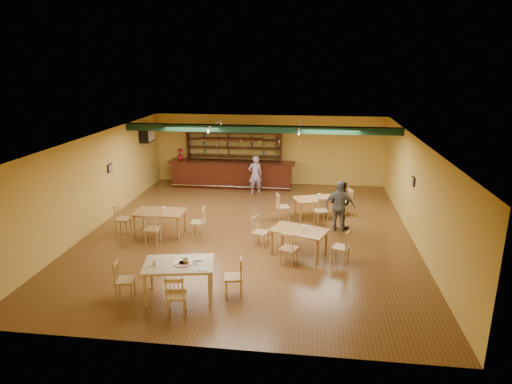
# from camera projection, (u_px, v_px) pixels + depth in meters

# --- Properties ---
(floor) EXTENTS (12.00, 12.00, 0.00)m
(floor) POSITION_uv_depth(u_px,v_px,m) (250.00, 232.00, 14.14)
(floor) COLOR brown
(floor) RESTS_ON ground
(ceiling_beam) EXTENTS (10.00, 0.30, 0.25)m
(ceiling_beam) POSITION_uv_depth(u_px,v_px,m) (260.00, 129.00, 15.99)
(ceiling_beam) COLOR black
(ceiling_beam) RESTS_ON ceiling
(track_rail_left) EXTENTS (0.05, 2.50, 0.05)m
(track_rail_left) POSITION_uv_depth(u_px,v_px,m) (215.00, 124.00, 16.76)
(track_rail_left) COLOR white
(track_rail_left) RESTS_ON ceiling
(track_rail_right) EXTENTS (0.05, 2.50, 0.05)m
(track_rail_right) POSITION_uv_depth(u_px,v_px,m) (300.00, 125.00, 16.37)
(track_rail_right) COLOR white
(track_rail_right) RESTS_ON ceiling
(ac_unit) EXTENTS (0.34, 0.70, 0.48)m
(ac_unit) POSITION_uv_depth(u_px,v_px,m) (147.00, 135.00, 18.05)
(ac_unit) COLOR white
(ac_unit) RESTS_ON wall_left
(picture_left) EXTENTS (0.04, 0.34, 0.28)m
(picture_left) POSITION_uv_depth(u_px,v_px,m) (110.00, 168.00, 15.21)
(picture_left) COLOR black
(picture_left) RESTS_ON wall_left
(picture_right) EXTENTS (0.04, 0.34, 0.28)m
(picture_right) POSITION_uv_depth(u_px,v_px,m) (413.00, 181.00, 13.53)
(picture_right) COLOR black
(picture_right) RESTS_ON wall_right
(bar_counter) EXTENTS (5.39, 0.85, 1.13)m
(bar_counter) POSITION_uv_depth(u_px,v_px,m) (232.00, 174.00, 19.06)
(bar_counter) COLOR #34120A
(bar_counter) RESTS_ON ground
(back_bar_hutch) EXTENTS (4.17, 0.40, 2.28)m
(back_bar_hutch) POSITION_uv_depth(u_px,v_px,m) (234.00, 158.00, 19.50)
(back_bar_hutch) COLOR #34120A
(back_bar_hutch) RESTS_ON ground
(poinsettia) EXTENTS (0.35, 0.35, 0.49)m
(poinsettia) POSITION_uv_depth(u_px,v_px,m) (180.00, 154.00, 19.10)
(poinsettia) COLOR #A60F24
(poinsettia) RESTS_ON bar_counter
(dining_table_b) EXTENTS (1.58, 1.24, 0.69)m
(dining_table_b) POSITION_uv_depth(u_px,v_px,m) (314.00, 208.00, 15.36)
(dining_table_b) COLOR #AE793D
(dining_table_b) RESTS_ON ground
(dining_table_c) EXTENTS (1.53, 0.92, 0.76)m
(dining_table_c) POSITION_uv_depth(u_px,v_px,m) (160.00, 223.00, 13.82)
(dining_table_c) COLOR #AE793D
(dining_table_c) RESTS_ON ground
(dining_table_d) EXTENTS (1.71, 1.35, 0.75)m
(dining_table_d) POSITION_uv_depth(u_px,v_px,m) (299.00, 242.00, 12.37)
(dining_table_d) COLOR #AE793D
(dining_table_d) RESTS_ON ground
(near_table) EXTENTS (1.72, 1.28, 0.84)m
(near_table) POSITION_uv_depth(u_px,v_px,m) (180.00, 280.00, 10.13)
(near_table) COLOR tan
(near_table) RESTS_ON ground
(pizza_tray) EXTENTS (0.48, 0.48, 0.01)m
(pizza_tray) POSITION_uv_depth(u_px,v_px,m) (183.00, 263.00, 10.00)
(pizza_tray) COLOR silver
(pizza_tray) RESTS_ON near_table
(parmesan_shaker) EXTENTS (0.09, 0.09, 0.11)m
(parmesan_shaker) POSITION_uv_depth(u_px,v_px,m) (155.00, 263.00, 9.90)
(parmesan_shaker) COLOR #EAE5C6
(parmesan_shaker) RESTS_ON near_table
(napkin_stack) EXTENTS (0.23, 0.19, 0.03)m
(napkin_stack) POSITION_uv_depth(u_px,v_px,m) (198.00, 259.00, 10.17)
(napkin_stack) COLOR white
(napkin_stack) RESTS_ON near_table
(pizza_server) EXTENTS (0.33, 0.22, 0.00)m
(pizza_server) POSITION_uv_depth(u_px,v_px,m) (191.00, 262.00, 10.03)
(pizza_server) COLOR silver
(pizza_server) RESTS_ON pizza_tray
(side_plate) EXTENTS (0.26, 0.26, 0.01)m
(side_plate) POSITION_uv_depth(u_px,v_px,m) (203.00, 269.00, 9.72)
(side_plate) COLOR white
(side_plate) RESTS_ON near_table
(patron_bar) EXTENTS (0.67, 0.55, 1.57)m
(patron_bar) POSITION_uv_depth(u_px,v_px,m) (255.00, 175.00, 18.08)
(patron_bar) COLOR purple
(patron_bar) RESTS_ON ground
(patron_right_a) EXTENTS (0.95, 0.89, 1.55)m
(patron_right_a) POSITION_uv_depth(u_px,v_px,m) (340.00, 204.00, 14.38)
(patron_right_a) COLOR black
(patron_right_a) RESTS_ON ground
(patron_right_b) EXTENTS (1.01, 0.54, 1.63)m
(patron_right_b) POSITION_uv_depth(u_px,v_px,m) (340.00, 206.00, 14.00)
(patron_right_b) COLOR slate
(patron_right_b) RESTS_ON ground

